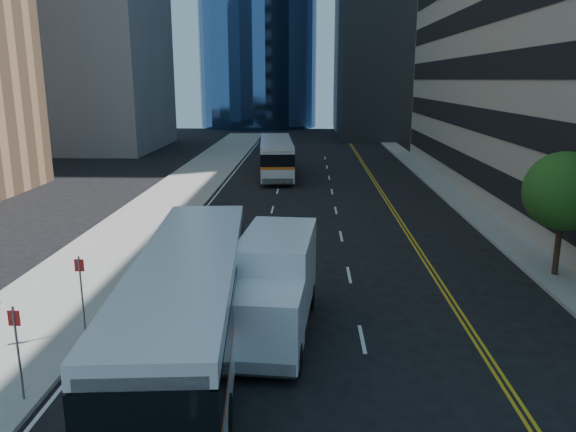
% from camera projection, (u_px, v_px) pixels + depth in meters
% --- Properties ---
extents(ground, '(160.00, 160.00, 0.00)m').
position_uv_depth(ground, '(351.00, 370.00, 15.86)').
color(ground, black).
rests_on(ground, ground).
extents(sidewalk_west, '(5.00, 90.00, 0.15)m').
position_uv_depth(sidewalk_west, '(180.00, 192.00, 40.49)').
color(sidewalk_west, gray).
rests_on(sidewalk_west, ground).
extents(sidewalk_east, '(2.00, 90.00, 0.15)m').
position_uv_depth(sidewalk_east, '(452.00, 194.00, 39.80)').
color(sidewalk_east, gray).
rests_on(sidewalk_east, ground).
extents(street_tree, '(3.20, 3.20, 5.10)m').
position_uv_depth(street_tree, '(564.00, 192.00, 22.45)').
color(street_tree, '#332114').
rests_on(street_tree, sidewalk_east).
extents(bus_front, '(3.70, 12.67, 3.22)m').
position_uv_depth(bus_front, '(189.00, 303.00, 16.08)').
color(bus_front, silver).
rests_on(bus_front, ground).
extents(bus_rear, '(3.50, 12.05, 3.07)m').
position_uv_depth(bus_rear, '(276.00, 156.00, 47.60)').
color(bus_rear, silver).
rests_on(bus_rear, ground).
extents(box_truck, '(2.76, 6.66, 3.11)m').
position_uv_depth(box_truck, '(274.00, 285.00, 17.85)').
color(box_truck, white).
rests_on(box_truck, ground).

